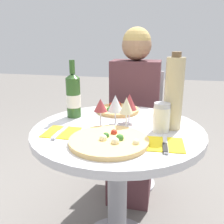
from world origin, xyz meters
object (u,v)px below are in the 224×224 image
Objects in this scene: dining_table at (118,157)px; seated_diner at (134,121)px; chair_behind_diner at (136,130)px; tall_carafe at (174,93)px; wine_bottle at (73,96)px; pizza_large at (110,141)px.

seated_diner is at bearing 89.56° from dining_table.
seated_diner is (-0.00, -0.14, 0.12)m from chair_behind_diner.
chair_behind_diner is at bearing 89.65° from dining_table.
tall_carafe is (0.25, -0.51, 0.32)m from seated_diner.
tall_carafe is at bearing -7.14° from wine_bottle.
seated_diner reaches higher than wine_bottle.
dining_table is at bearing 89.65° from chair_behind_diner.
tall_carafe reaches higher than dining_table.
chair_behind_diner is 0.73× the size of seated_diner.
pizza_large is at bearing 89.92° from chair_behind_diner.
wine_bottle is at bearing 131.29° from pizza_large.
seated_diner reaches higher than tall_carafe.
dining_table is at bearing -24.59° from wine_bottle.
chair_behind_diner is 2.84× the size of wine_bottle.
seated_diner is at bearing 115.93° from tall_carafe.
dining_table is 0.94× the size of chair_behind_diner.
wine_bottle is at bearing 58.42° from seated_diner.
dining_table is 2.49× the size of pizza_large.
wine_bottle is 0.86× the size of tall_carafe.
chair_behind_diner reaches higher than dining_table.
tall_carafe is (0.53, -0.07, 0.05)m from wine_bottle.
dining_table is at bearing -167.10° from tall_carafe.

